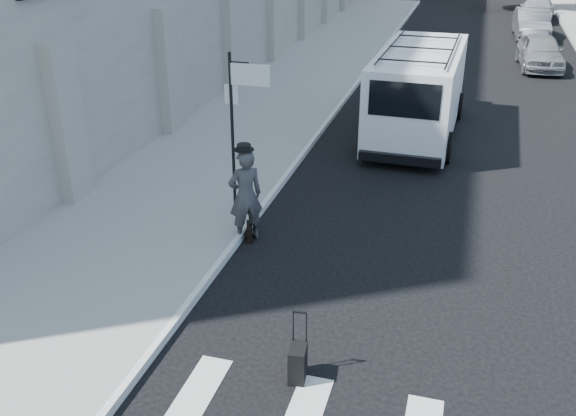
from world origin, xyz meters
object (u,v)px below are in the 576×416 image
Objects in this scene: briefcase at (249,232)px; parked_car_a at (540,52)px; businessman at (245,196)px; suitcase at (298,363)px; cargo_van at (419,91)px; parked_car_c at (537,9)px; parked_car_b at (531,24)px.

briefcase is 19.61m from parked_car_a.
businessman is at bearing 159.95° from briefcase.
cargo_van is at bearing 81.08° from suitcase.
cargo_van reaches higher than suitcase.
parked_car_c is (0.64, 13.47, -0.03)m from parked_car_a.
parked_car_b reaches higher than parked_car_c.
businessman is 4.62m from suitcase.
cargo_van reaches higher than parked_car_b.
parked_car_c reaches higher than suitcase.
suitcase is (2.21, -4.00, -0.71)m from businessman.
businessman is at bearing -107.03° from cargo_van.
businessman reaches higher than suitcase.
parked_car_b is (6.83, 25.65, 0.58)m from briefcase.
suitcase is 0.26× the size of parked_car_a.
suitcase is at bearing -92.32° from parked_car_c.
briefcase is 0.10× the size of parked_car_a.
cargo_van reaches higher than briefcase.
suitcase is at bearing 80.74° from businessman.
businessman is 0.47× the size of parked_car_a.
businessman is at bearing -107.79° from parked_car_b.
parked_car_c is at bearing 81.41° from parked_car_b.
briefcase is at bearing -97.07° from parked_car_c.
briefcase is 0.06× the size of cargo_van.
cargo_van is at bearing 51.77° from briefcase.
cargo_van is 18.11m from parked_car_b.
parked_car_a is (4.19, 10.33, -0.62)m from cargo_van.
businessman reaches higher than briefcase.
businessman is 0.44× the size of parked_car_b.
parked_car_c is (5.32, 35.85, 0.40)m from suitcase.
parked_car_b is (4.19, 17.61, -0.58)m from cargo_van.
businessman is 1.84× the size of suitcase.
businessman reaches higher than parked_car_c.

